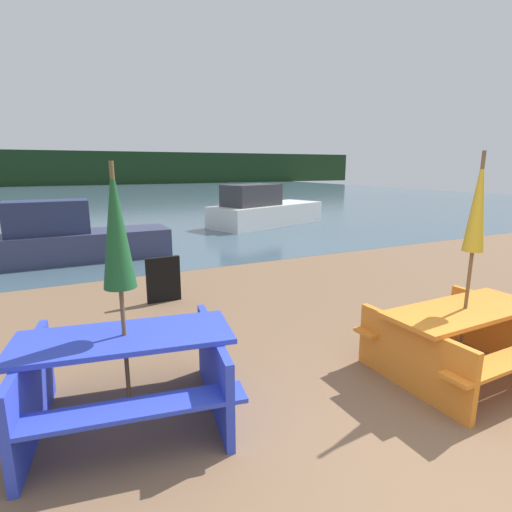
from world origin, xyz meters
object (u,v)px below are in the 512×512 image
object	(u,v)px
picnic_table_orange	(462,334)
umbrella_darkgreen	(116,229)
umbrella_gold	(478,207)
boat_second	(264,210)
boat	(75,239)
picnic_table_blue	(127,370)
signboard	(163,279)

from	to	relation	value
picnic_table_orange	umbrella_darkgreen	size ratio (longest dim) A/B	0.82
umbrella_gold	boat_second	size ratio (longest dim) A/B	0.46
boat	picnic_table_blue	bearing A→B (deg)	-88.93
boat	signboard	distance (m)	4.05
boat	boat_second	world-z (taller)	boat_second
boat	picnic_table_orange	bearing A→B (deg)	-65.53
umbrella_gold	boat	distance (m)	8.46
picnic_table_blue	umbrella_gold	xyz separation A→B (m)	(3.33, -0.73, 1.31)
signboard	picnic_table_orange	bearing A→B (deg)	-58.57
umbrella_darkgreen	picnic_table_orange	bearing A→B (deg)	-12.30
umbrella_darkgreen	boat_second	bearing A→B (deg)	56.85
picnic_table_blue	umbrella_darkgreen	size ratio (longest dim) A/B	0.89
picnic_table_orange	boat_second	size ratio (longest dim) A/B	0.36
picnic_table_blue	umbrella_darkgreen	xyz separation A→B (m)	(-0.00, -0.00, 1.22)
picnic_table_blue	signboard	distance (m)	3.20
umbrella_darkgreen	boat_second	size ratio (longest dim) A/B	0.44
picnic_table_orange	picnic_table_blue	bearing A→B (deg)	167.70
picnic_table_orange	umbrella_gold	xyz separation A→B (m)	(0.00, 0.00, 1.35)
boat_second	boat	bearing A→B (deg)	-173.65
umbrella_gold	boat_second	xyz separation A→B (m)	(3.29, 10.87, -1.22)
boat_second	umbrella_darkgreen	bearing A→B (deg)	-142.52
umbrella_gold	boat	size ratio (longest dim) A/B	0.59
boat	signboard	world-z (taller)	boat
umbrella_darkgreen	umbrella_gold	xyz separation A→B (m)	(3.33, -0.73, 0.09)
umbrella_darkgreen	signboard	world-z (taller)	umbrella_darkgreen
umbrella_darkgreen	umbrella_gold	distance (m)	3.41
picnic_table_orange	umbrella_darkgreen	bearing A→B (deg)	167.70
umbrella_darkgreen	umbrella_gold	bearing A→B (deg)	-12.30
umbrella_darkgreen	boat	xyz separation A→B (m)	(-0.10, 6.90, -1.18)
umbrella_gold	picnic_table_orange	bearing A→B (deg)	-90.00
boat_second	signboard	world-z (taller)	boat_second
umbrella_gold	boat	world-z (taller)	umbrella_gold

